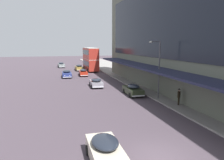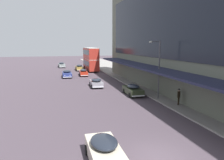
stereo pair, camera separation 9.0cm
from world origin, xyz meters
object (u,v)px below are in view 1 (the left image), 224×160
(transit_bus_kerbside_front, at_px, (90,58))
(sedan_second_mid, at_px, (106,151))
(sedan_lead_mid, at_px, (67,74))
(sedan_oncoming_front, at_px, (83,72))
(sedan_second_near, at_px, (96,83))
(sedan_far_back, at_px, (61,65))
(pedestrian_at_kerb, at_px, (179,96))
(sedan_trailing_mid, at_px, (133,90))
(sedan_trailing_near, at_px, (79,68))
(street_lamp, at_px, (158,66))

(transit_bus_kerbside_front, relative_size, sedan_second_mid, 2.28)
(sedan_second_mid, bearing_deg, sedan_lead_mid, 89.89)
(sedan_oncoming_front, bearing_deg, sedan_second_near, -88.90)
(transit_bus_kerbside_front, relative_size, sedan_lead_mid, 2.06)
(sedan_second_near, xyz_separation_m, sedan_far_back, (-4.19, 32.68, 0.05))
(sedan_second_mid, height_order, sedan_far_back, sedan_far_back)
(pedestrian_at_kerb, bearing_deg, sedan_trailing_mid, 114.92)
(sedan_trailing_mid, relative_size, sedan_second_mid, 1.02)
(transit_bus_kerbside_front, height_order, pedestrian_at_kerb, transit_bus_kerbside_front)
(sedan_second_near, xyz_separation_m, pedestrian_at_kerb, (6.74, -13.44, 0.46))
(transit_bus_kerbside_front, distance_m, sedan_far_back, 12.81)
(sedan_trailing_near, distance_m, pedestrian_at_kerb, 37.37)
(sedan_far_back, relative_size, pedestrian_at_kerb, 2.59)
(transit_bus_kerbside_front, height_order, sedan_trailing_mid, transit_bus_kerbside_front)
(transit_bus_kerbside_front, relative_size, sedan_trailing_mid, 2.24)
(sedan_far_back, bearing_deg, sedan_trailing_near, -66.10)
(transit_bus_kerbside_front, height_order, sedan_second_mid, transit_bus_kerbside_front)
(sedan_trailing_mid, bearing_deg, sedan_oncoming_front, 101.11)
(sedan_second_mid, relative_size, street_lamp, 0.62)
(transit_bus_kerbside_front, relative_size, sedan_oncoming_front, 2.18)
(pedestrian_at_kerb, bearing_deg, sedan_trailing_near, 100.46)
(sedan_second_near, relative_size, sedan_far_back, 0.91)
(sedan_lead_mid, bearing_deg, sedan_oncoming_front, 18.94)
(transit_bus_kerbside_front, bearing_deg, sedan_trailing_mid, -88.42)
(transit_bus_kerbside_front, bearing_deg, sedan_far_back, 124.50)
(sedan_trailing_mid, height_order, sedan_lead_mid, sedan_trailing_mid)
(sedan_trailing_mid, bearing_deg, sedan_second_mid, -115.81)
(sedan_trailing_mid, distance_m, sedan_second_near, 7.90)
(sedan_trailing_near, bearing_deg, sedan_second_near, -89.90)
(sedan_second_near, xyz_separation_m, sedan_oncoming_front, (-0.26, 13.35, 0.03))
(street_lamp, bearing_deg, sedan_lead_mid, 113.35)
(transit_bus_kerbside_front, relative_size, sedan_second_near, 2.32)
(sedan_trailing_mid, distance_m, pedestrian_at_kerb, 7.15)
(sedan_trailing_mid, bearing_deg, street_lamp, -58.51)
(sedan_trailing_mid, relative_size, pedestrian_at_kerb, 2.44)
(sedan_lead_mid, xyz_separation_m, street_lamp, (9.63, -22.30, 3.54))
(sedan_second_near, height_order, pedestrian_at_kerb, pedestrian_at_kerb)
(transit_bus_kerbside_front, height_order, sedan_lead_mid, transit_bus_kerbside_front)
(sedan_second_near, bearing_deg, street_lamp, -60.74)
(sedan_lead_mid, bearing_deg, transit_bus_kerbside_front, 56.21)
(sedan_second_near, distance_m, sedan_trailing_near, 23.31)
(sedan_lead_mid, relative_size, pedestrian_at_kerb, 2.64)
(transit_bus_kerbside_front, bearing_deg, sedan_oncoming_front, -109.55)
(transit_bus_kerbside_front, xyz_separation_m, street_lamp, (2.79, -32.52, 1.07))
(sedan_trailing_near, bearing_deg, pedestrian_at_kerb, -79.54)
(sedan_lead_mid, distance_m, sedan_oncoming_front, 3.87)
(pedestrian_at_kerb, bearing_deg, sedan_second_near, 116.64)
(sedan_oncoming_front, bearing_deg, sedan_trailing_mid, -78.89)
(sedan_oncoming_front, bearing_deg, transit_bus_kerbside_front, 70.45)
(transit_bus_kerbside_front, distance_m, sedan_second_mid, 45.82)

